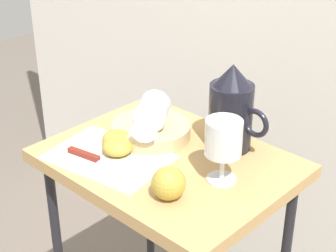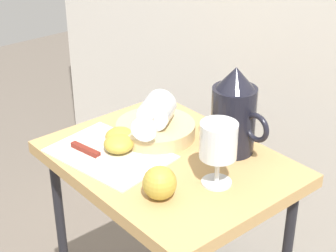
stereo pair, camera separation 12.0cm
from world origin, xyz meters
name	(u,v)px [view 1 (the left image)]	position (x,y,z in m)	size (l,w,h in m)	color
curtain_drape	(289,24)	(0.00, 0.47, 0.95)	(2.40, 0.03, 1.89)	silver
table	(168,189)	(0.00, 0.00, 0.65)	(0.54, 0.41, 0.74)	tan
linen_napkin	(109,157)	(-0.10, -0.09, 0.74)	(0.26, 0.19, 0.00)	silver
basket_tray	(151,131)	(-0.10, 0.04, 0.76)	(0.19, 0.19, 0.04)	tan
pitcher	(231,115)	(0.07, 0.13, 0.82)	(0.15, 0.10, 0.21)	black
wine_glass_upright	(223,141)	(0.15, 0.01, 0.83)	(0.08, 0.08, 0.14)	silver
wine_glass_tipped_near	(152,112)	(-0.09, 0.04, 0.81)	(0.13, 0.15, 0.08)	silver
apple_half_left	(117,139)	(-0.12, -0.05, 0.76)	(0.07, 0.07, 0.04)	#B29938
apple_half_right	(117,147)	(-0.09, -0.07, 0.76)	(0.07, 0.07, 0.04)	#B29938
apple_whole	(169,183)	(0.11, -0.11, 0.77)	(0.07, 0.07, 0.07)	#B29938
knife	(94,159)	(-0.11, -0.13, 0.75)	(0.21, 0.05, 0.01)	silver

